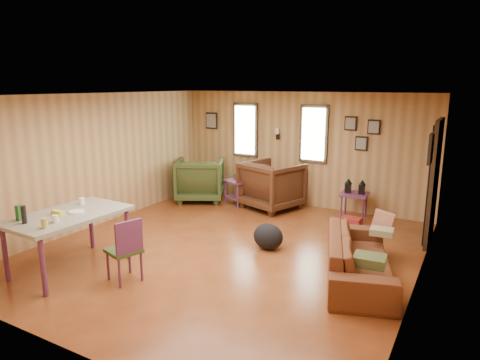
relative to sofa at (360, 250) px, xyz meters
The scene contains 11 objects.
room 2.06m from the sofa, behind, with size 5.54×6.04×2.44m.
sofa is the anchor object (origin of this frame).
recliner_brown 3.44m from the sofa, 134.96° to the left, with size 1.06×1.00×1.10m, color #462615.
recliner_green 4.67m from the sofa, 151.50° to the left, with size 1.01×0.94×1.04m, color #36441F.
end_table 3.94m from the sofa, 143.66° to the left, with size 0.66×0.64×0.66m.
side_table 2.64m from the sofa, 106.19° to the left, with size 0.53×0.53×0.79m.
cooler 1.98m from the sofa, 107.70° to the left, with size 0.34×0.25×0.24m.
backpack 1.55m from the sofa, 167.57° to the left, with size 0.59×0.52×0.42m.
sofa_pillows 0.26m from the sofa, 42.67° to the left, with size 0.50×1.62×0.33m.
dining_table 4.00m from the sofa, 154.61° to the right, with size 1.02×1.63×1.05m.
dining_chair 3.08m from the sofa, 148.40° to the right, with size 0.49×0.49×0.87m.
Camera 1 is at (3.28, -5.43, 2.56)m, focal length 32.00 mm.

